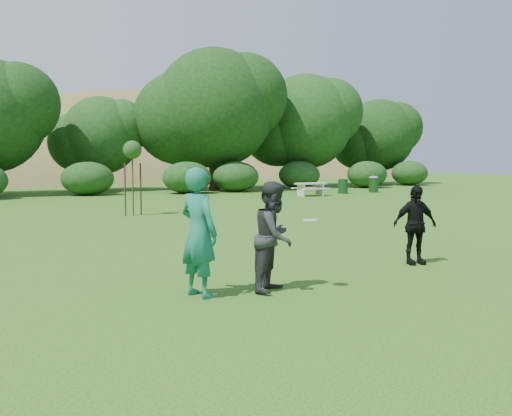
{
  "coord_description": "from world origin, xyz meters",
  "views": [
    {
      "loc": [
        -5.79,
        -7.95,
        2.18
      ],
      "look_at": [
        0.0,
        3.0,
        1.1
      ],
      "focal_mm": 40.0,
      "sensor_mm": 36.0,
      "label": 1
    }
  ],
  "objects_px": {
    "trash_can_lidded": "(374,184)",
    "picnic_table": "(311,187)",
    "player_grey": "(274,236)",
    "player_black": "(415,225)",
    "trash_can_near": "(343,186)",
    "sapling": "(132,152)",
    "player_teal": "(199,232)"
  },
  "relations": [
    {
      "from": "player_grey",
      "to": "player_black",
      "type": "relative_size",
      "value": 1.11
    },
    {
      "from": "player_black",
      "to": "trash_can_lidded",
      "type": "relative_size",
      "value": 1.56
    },
    {
      "from": "player_black",
      "to": "trash_can_lidded",
      "type": "height_order",
      "value": "player_black"
    },
    {
      "from": "sapling",
      "to": "trash_can_lidded",
      "type": "distance_m",
      "value": 19.28
    },
    {
      "from": "player_black",
      "to": "sapling",
      "type": "relative_size",
      "value": 0.57
    },
    {
      "from": "sapling",
      "to": "player_black",
      "type": "bearing_deg",
      "value": -79.26
    },
    {
      "from": "trash_can_lidded",
      "to": "trash_can_near",
      "type": "bearing_deg",
      "value": -177.33
    },
    {
      "from": "trash_can_near",
      "to": "sapling",
      "type": "relative_size",
      "value": 0.32
    },
    {
      "from": "player_teal",
      "to": "picnic_table",
      "type": "xyz_separation_m",
      "value": [
        14.9,
        19.46,
        -0.5
      ]
    },
    {
      "from": "player_black",
      "to": "trash_can_near",
      "type": "bearing_deg",
      "value": 70.64
    },
    {
      "from": "player_teal",
      "to": "trash_can_near",
      "type": "height_order",
      "value": "player_teal"
    },
    {
      "from": "player_teal",
      "to": "trash_can_lidded",
      "type": "distance_m",
      "value": 28.8
    },
    {
      "from": "sapling",
      "to": "trash_can_near",
      "type": "bearing_deg",
      "value": 25.55
    },
    {
      "from": "player_grey",
      "to": "trash_can_near",
      "type": "height_order",
      "value": "player_grey"
    },
    {
      "from": "player_grey",
      "to": "player_black",
      "type": "bearing_deg",
      "value": -28.82
    },
    {
      "from": "trash_can_near",
      "to": "sapling",
      "type": "xyz_separation_m",
      "value": [
        -15.22,
        -7.28,
        1.97
      ]
    },
    {
      "from": "player_grey",
      "to": "trash_can_lidded",
      "type": "bearing_deg",
      "value": 7.54
    },
    {
      "from": "trash_can_near",
      "to": "player_teal",
      "type": "bearing_deg",
      "value": -131.3
    },
    {
      "from": "player_teal",
      "to": "player_grey",
      "type": "height_order",
      "value": "player_teal"
    },
    {
      "from": "player_teal",
      "to": "picnic_table",
      "type": "distance_m",
      "value": 24.51
    },
    {
      "from": "picnic_table",
      "to": "trash_can_lidded",
      "type": "relative_size",
      "value": 1.71
    },
    {
      "from": "player_black",
      "to": "sapling",
      "type": "bearing_deg",
      "value": 114.36
    },
    {
      "from": "player_teal",
      "to": "trash_can_lidded",
      "type": "bearing_deg",
      "value": -64.21
    },
    {
      "from": "player_grey",
      "to": "picnic_table",
      "type": "bearing_deg",
      "value": 15.55
    },
    {
      "from": "player_grey",
      "to": "trash_can_near",
      "type": "relative_size",
      "value": 2.01
    },
    {
      "from": "player_teal",
      "to": "sapling",
      "type": "xyz_separation_m",
      "value": [
        2.61,
        13.02,
        1.4
      ]
    },
    {
      "from": "trash_can_lidded",
      "to": "player_black",
      "type": "bearing_deg",
      "value": -127.6
    },
    {
      "from": "player_teal",
      "to": "sapling",
      "type": "relative_size",
      "value": 0.72
    },
    {
      "from": "trash_can_lidded",
      "to": "picnic_table",
      "type": "bearing_deg",
      "value": -170.04
    },
    {
      "from": "player_grey",
      "to": "trash_can_near",
      "type": "bearing_deg",
      "value": 11.34
    },
    {
      "from": "picnic_table",
      "to": "trash_can_lidded",
      "type": "height_order",
      "value": "trash_can_lidded"
    },
    {
      "from": "player_grey",
      "to": "picnic_table",
      "type": "height_order",
      "value": "player_grey"
    }
  ]
}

